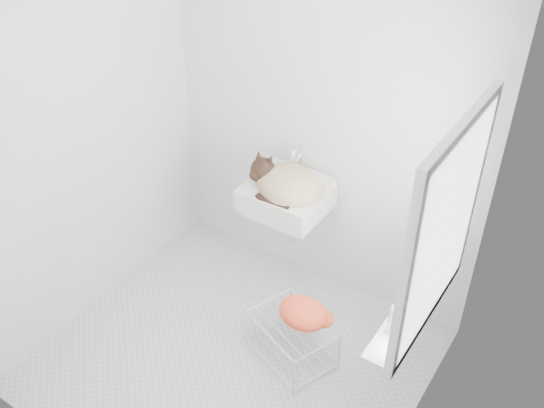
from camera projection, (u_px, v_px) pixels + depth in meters
The scene contains 15 objects.
floor at pixel (234, 358), 3.83m from camera, with size 2.20×2.00×0.02m, color silver.
back_wall at pixel (322, 119), 3.78m from camera, with size 2.20×0.02×2.50m, color white.
right_wall at pixel (429, 275), 2.61m from camera, with size 0.02×2.00×2.50m, color white.
left_wall at pixel (77, 137), 3.60m from camera, with size 0.02×2.00×2.50m, color white.
window_glass at pixel (446, 231), 2.69m from camera, with size 0.01×0.80×1.00m, color white.
window_frame at pixel (443, 230), 2.70m from camera, with size 0.04×0.90×1.10m, color white.
windowsill at pixel (414, 309), 3.03m from camera, with size 0.16×0.88×0.04m, color white.
sink at pixel (286, 187), 3.88m from camera, with size 0.51×0.45×0.20m, color white.
faucet at pixel (302, 156), 3.92m from camera, with size 0.19×0.13×0.19m, color silver, non-canonical shape.
cat at pixel (286, 184), 3.84m from camera, with size 0.51×0.44×0.29m.
wire_rack at pixel (292, 339), 3.76m from camera, with size 0.50×0.35×0.30m, color silver.
towel at pixel (303, 317), 3.67m from camera, with size 0.32×0.22×0.13m, color #D68200.
bottle_a at pixel (395, 333), 2.87m from camera, with size 0.07×0.07×0.19m, color silver.
bottle_b at pixel (411, 307), 3.00m from camera, with size 0.08×0.08×0.17m, color teal.
bottle_c at pixel (420, 294), 3.08m from camera, with size 0.15×0.15×0.19m, color white.
Camera 1 is at (1.62, -2.00, 3.00)m, focal length 40.17 mm.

